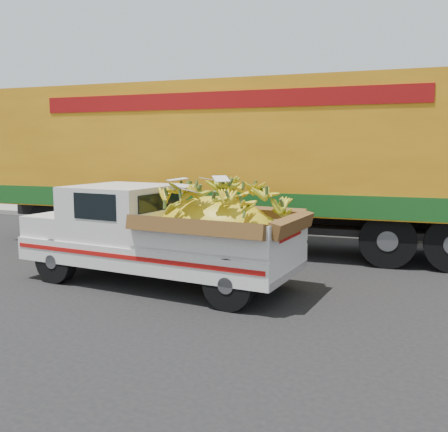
% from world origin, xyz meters
% --- Properties ---
extents(ground, '(100.00, 100.00, 0.00)m').
position_xyz_m(ground, '(0.00, 0.00, 0.00)').
color(ground, black).
rests_on(ground, ground).
extents(curb, '(60.00, 0.25, 0.15)m').
position_xyz_m(curb, '(0.00, 6.06, 0.07)').
color(curb, gray).
rests_on(curb, ground).
extents(sidewalk, '(60.00, 4.00, 0.14)m').
position_xyz_m(sidewalk, '(0.00, 8.16, 0.07)').
color(sidewalk, gray).
rests_on(sidewalk, ground).
extents(building_left, '(18.00, 6.00, 5.00)m').
position_xyz_m(building_left, '(-8.00, 14.06, 2.50)').
color(building_left, gray).
rests_on(building_left, ground).
extents(pickup_truck, '(4.94, 2.07, 1.70)m').
position_xyz_m(pickup_truck, '(1.23, -0.00, 0.91)').
color(pickup_truck, black).
rests_on(pickup_truck, ground).
extents(semi_trailer, '(12.04, 3.31, 3.80)m').
position_xyz_m(semi_trailer, '(0.89, 3.61, 2.12)').
color(semi_trailer, black).
rests_on(semi_trailer, ground).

